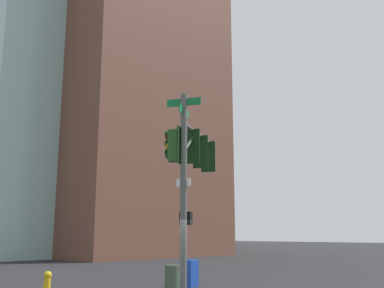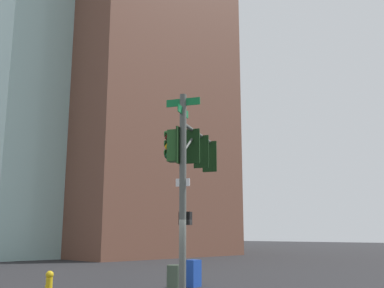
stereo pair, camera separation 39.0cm
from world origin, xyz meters
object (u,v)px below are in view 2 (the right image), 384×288
at_px(newspaper_box, 193,273).
at_px(litter_bin, 174,278).
at_px(signal_pole_assembly, 193,163).
at_px(fire_hydrant, 49,283).

bearing_deg(newspaper_box, litter_bin, 102.06).
distance_m(signal_pole_assembly, litter_bin, 4.63).
xyz_separation_m(fire_hydrant, newspaper_box, (-1.16, -5.63, 0.05)).
distance_m(litter_bin, newspaper_box, 1.72).
height_order(litter_bin, newspaper_box, newspaper_box).
distance_m(fire_hydrant, litter_bin, 4.40).
xyz_separation_m(signal_pole_assembly, litter_bin, (2.13, -1.18, -3.93)).
distance_m(signal_pole_assembly, fire_hydrant, 6.23).
bearing_deg(fire_hydrant, signal_pole_assembly, -144.00).
xyz_separation_m(signal_pole_assembly, newspaper_box, (2.75, -2.78, -3.88)).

